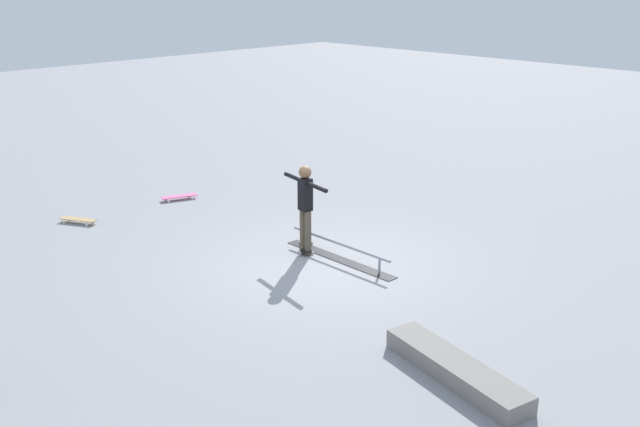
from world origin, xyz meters
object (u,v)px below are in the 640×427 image
(skater_main, at_px, (305,203))
(loose_skateboard_pink, at_px, (179,196))
(loose_skateboard_natural, at_px, (78,220))
(grind_rail, at_px, (340,252))
(skateboard_main, at_px, (306,246))
(skate_ledge, at_px, (456,370))

(skater_main, relative_size, loose_skateboard_pink, 2.05)
(loose_skateboard_natural, bearing_deg, grind_rail, -3.24)
(loose_skateboard_natural, bearing_deg, skater_main, -2.55)
(skateboard_main, bearing_deg, skater_main, 176.16)
(grind_rail, xyz_separation_m, loose_skateboard_pink, (5.12, -0.05, -0.07))
(loose_skateboard_pink, xyz_separation_m, loose_skateboard_natural, (0.11, 2.43, 0.00))
(grind_rail, height_order, loose_skateboard_pink, grind_rail)
(grind_rail, distance_m, loose_skateboard_pink, 5.12)
(loose_skateboard_pink, bearing_deg, skateboard_main, -71.70)
(grind_rail, height_order, loose_skateboard_natural, grind_rail)
(skater_main, xyz_separation_m, skateboard_main, (0.15, -0.16, -0.90))
(skate_ledge, distance_m, loose_skateboard_natural, 9.12)
(grind_rail, bearing_deg, loose_skateboard_pink, 0.30)
(skate_ledge, height_order, skateboard_main, skate_ledge)
(skateboard_main, bearing_deg, loose_skateboard_natural, 70.42)
(skater_main, height_order, loose_skateboard_pink, skater_main)
(loose_skateboard_pink, relative_size, loose_skateboard_natural, 1.02)
(skater_main, xyz_separation_m, loose_skateboard_natural, (4.58, 2.15, -0.90))
(skate_ledge, bearing_deg, skater_main, -20.22)
(skate_ledge, bearing_deg, grind_rail, -26.07)
(grind_rail, relative_size, loose_skateboard_natural, 3.21)
(skater_main, height_order, loose_skateboard_natural, skater_main)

